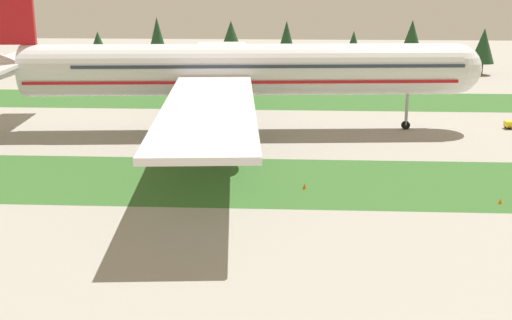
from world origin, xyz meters
name	(u,v)px	position (x,y,z in m)	size (l,w,h in m)	color
grass_strip_near	(281,181)	(0.00, 40.61, 0.00)	(320.00, 17.12, 0.01)	#336028
grass_strip_far	(285,100)	(0.00, 86.86, 0.00)	(320.00, 17.12, 0.01)	#336028
airliner	(225,70)	(-8.10, 63.54, 8.59)	(70.69, 86.98, 23.95)	silver
taxiway_marker_0	(305,186)	(2.47, 38.25, 0.29)	(0.44, 0.44, 0.59)	orange
taxiway_marker_1	(500,201)	(21.03, 34.73, 0.23)	(0.44, 0.44, 0.47)	orange
distant_tree_line	(304,40)	(3.86, 122.53, 7.04)	(177.07, 9.92, 12.18)	#4C3823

